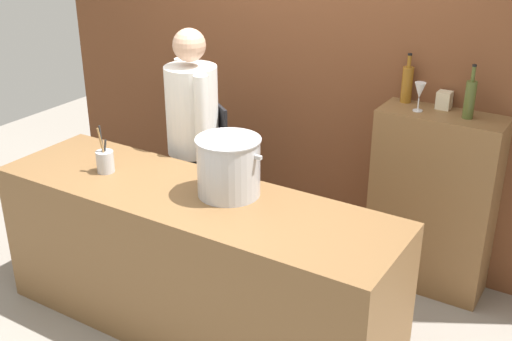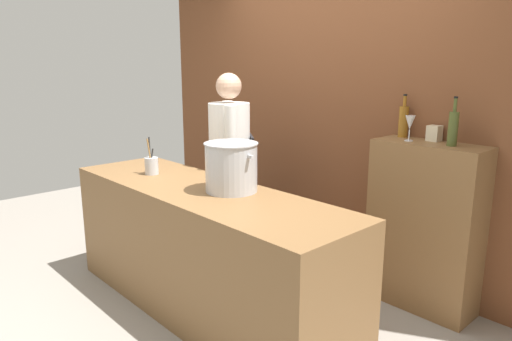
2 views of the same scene
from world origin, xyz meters
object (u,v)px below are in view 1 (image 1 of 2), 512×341
(chef, at_px, (194,134))
(spice_tin_cream, at_px, (444,100))
(wine_bottle_olive, at_px, (470,98))
(wine_glass_short, at_px, (420,91))
(wine_bottle_amber, at_px, (407,84))
(stockpot_large, at_px, (229,167))
(utensil_crock, at_px, (105,161))

(chef, xyz_separation_m, spice_tin_cream, (1.43, 0.67, 0.29))
(wine_bottle_olive, bearing_deg, spice_tin_cream, 149.81)
(wine_bottle_olive, distance_m, wine_glass_short, 0.29)
(chef, relative_size, wine_bottle_amber, 5.31)
(stockpot_large, xyz_separation_m, wine_glass_short, (0.68, 1.05, 0.26))
(chef, bearing_deg, utensil_crock, 112.17)
(wine_glass_short, bearing_deg, utensil_crock, -141.26)
(wine_bottle_olive, bearing_deg, utensil_crock, -145.58)
(utensil_crock, bearing_deg, wine_glass_short, 38.74)
(utensil_crock, distance_m, wine_bottle_olive, 2.17)
(utensil_crock, distance_m, spice_tin_cream, 2.09)
(stockpot_large, distance_m, wine_bottle_olive, 1.48)
(stockpot_large, height_order, wine_glass_short, wine_glass_short)
(utensil_crock, xyz_separation_m, wine_bottle_olive, (1.77, 1.21, 0.35))
(chef, relative_size, spice_tin_cream, 15.28)
(utensil_crock, height_order, wine_glass_short, wine_glass_short)
(wine_glass_short, distance_m, spice_tin_cream, 0.19)
(wine_bottle_amber, height_order, wine_bottle_olive, wine_bottle_olive)
(chef, relative_size, wine_bottle_olive, 5.14)
(stockpot_large, relative_size, wine_bottle_olive, 1.29)
(wine_bottle_amber, distance_m, wine_glass_short, 0.18)
(chef, relative_size, stockpot_large, 3.98)
(wine_glass_short, bearing_deg, spice_tin_cream, 47.20)
(utensil_crock, height_order, wine_bottle_olive, wine_bottle_olive)
(stockpot_large, xyz_separation_m, wine_bottle_amber, (0.56, 1.18, 0.26))
(wine_bottle_amber, xyz_separation_m, wine_bottle_olive, (0.42, -0.10, 0.00))
(wine_bottle_amber, distance_m, wine_bottle_olive, 0.43)
(chef, distance_m, stockpot_large, 0.81)
(chef, distance_m, wine_bottle_olive, 1.74)
(stockpot_large, bearing_deg, wine_glass_short, 56.83)
(stockpot_large, distance_m, wine_glass_short, 1.28)
(chef, distance_m, spice_tin_cream, 1.60)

